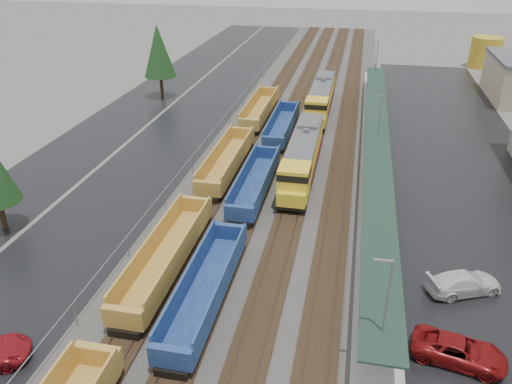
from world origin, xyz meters
TOP-DOWN VIEW (x-y plane):
  - ballast_strip at (0.00, 60.00)m, footprint 20.00×160.00m
  - trackbed at (-0.00, 60.00)m, footprint 14.60×160.00m
  - west_parking_lot at (-15.00, 60.00)m, footprint 10.00×160.00m
  - west_road at (-25.00, 60.00)m, footprint 9.00×160.00m
  - east_commuter_lot at (19.00, 50.00)m, footprint 16.00×100.00m
  - station_platform at (9.50, 50.01)m, footprint 3.00×80.00m
  - chainlink_fence at (-9.50, 58.44)m, footprint 0.08×160.04m
  - distant_hills at (44.79, 210.68)m, footprint 301.00×140.00m
  - tree_west_far at (-23.00, 70.00)m, footprint 4.84×4.84m
  - locomotive_lead at (2.00, 45.57)m, footprint 2.84×18.74m
  - locomotive_trail at (2.00, 66.57)m, footprint 2.84×18.74m
  - well_string_yellow at (-6.00, 27.19)m, footprint 2.76×87.88m
  - well_string_blue at (-2.00, 24.12)m, footprint 2.65×81.03m
  - storage_tank at (30.08, 101.09)m, footprint 5.68×5.68m
  - parked_car_east_b at (14.25, 22.01)m, footprint 3.60×5.88m
  - parked_car_east_c at (15.60, 28.90)m, footprint 4.15×5.77m

SIDE VIEW (x-z plane):
  - distant_hills at x=44.79m, z-range -12.60..12.60m
  - west_parking_lot at x=-15.00m, z-range 0.00..0.02m
  - west_road at x=-25.00m, z-range 0.00..0.02m
  - east_commuter_lot at x=19.00m, z-range 0.00..0.02m
  - ballast_strip at x=0.00m, z-range 0.00..0.08m
  - trackbed at x=0.00m, z-range 0.05..0.27m
  - station_platform at x=9.50m, z-range -3.27..4.73m
  - parked_car_east_b at x=14.25m, z-range 0.00..1.52m
  - parked_car_east_c at x=15.60m, z-range 0.00..1.55m
  - well_string_blue at x=-2.00m, z-range 0.00..2.35m
  - well_string_yellow at x=-6.00m, z-range -0.01..2.43m
  - chainlink_fence at x=-9.50m, z-range 0.60..2.62m
  - locomotive_lead at x=2.00m, z-range 0.16..4.40m
  - locomotive_trail at x=2.00m, z-range 0.16..4.40m
  - storage_tank at x=30.08m, z-range 0.00..5.68m
  - tree_west_far at x=-23.00m, z-range 1.62..12.62m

